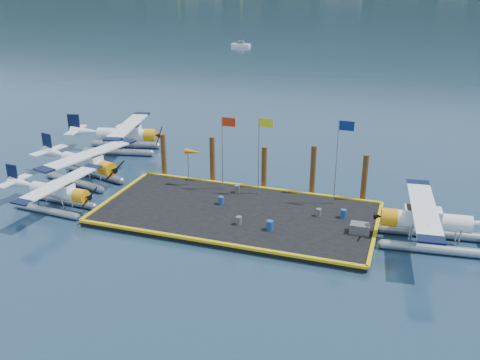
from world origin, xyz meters
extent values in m
plane|color=#18304A|center=(0.00, 0.00, 0.00)|extent=(4000.00, 4000.00, 0.00)
cube|color=black|center=(0.00, 0.00, 0.20)|extent=(20.00, 10.00, 0.40)
cylinder|color=#989CA6|center=(-13.42, -2.13, 0.27)|extent=(5.55, 0.94, 0.53)
cylinder|color=#989CA6|center=(-13.57, -4.08, 0.27)|extent=(5.55, 0.94, 0.53)
cylinder|color=white|center=(-13.32, -3.12, 1.47)|extent=(4.21, 1.28, 0.98)
cube|color=white|center=(-12.78, -3.16, 1.78)|extent=(2.03, 1.12, 0.80)
cube|color=black|center=(-12.52, -3.18, 1.96)|extent=(1.31, 1.03, 0.49)
cylinder|color=#FF9A0E|center=(-11.00, -3.29, 1.47)|extent=(0.97, 1.10, 1.03)
cube|color=black|center=(-10.25, -3.35, 1.47)|extent=(0.20, 1.98, 1.00)
cube|color=white|center=(-12.78, -3.16, 2.23)|extent=(1.93, 8.10, 0.11)
cube|color=black|center=(-12.50, 0.67, 2.23)|extent=(1.39, 0.90, 0.12)
cube|color=black|center=(-13.07, -6.98, 2.23)|extent=(1.39, 0.90, 0.12)
cube|color=black|center=(-17.41, -2.82, 2.27)|extent=(0.99, 0.18, 1.52)
cube|color=white|center=(-17.32, -2.82, 1.69)|extent=(1.02, 3.08, 0.09)
cylinder|color=#989CA6|center=(-14.46, 3.70, 0.31)|extent=(6.36, 2.24, 0.62)
cylinder|color=#989CA6|center=(-15.04, 1.50, 0.31)|extent=(6.36, 2.24, 0.62)
cylinder|color=white|center=(-14.55, 2.55, 1.71)|extent=(4.94, 2.33, 1.14)
cube|color=white|center=(-13.95, 2.39, 2.07)|extent=(2.49, 1.68, 0.93)
cube|color=black|center=(-13.65, 2.31, 2.28)|extent=(1.68, 1.42, 0.57)
cylinder|color=#FF9A0E|center=(-11.95, 1.86, 1.71)|extent=(1.31, 1.42, 1.20)
cube|color=black|center=(-11.10, 1.64, 1.71)|extent=(0.65, 2.24, 1.16)
cube|color=white|center=(-13.95, 2.39, 2.59)|extent=(3.88, 9.40, 0.12)
cube|color=black|center=(-12.81, 6.69, 2.59)|extent=(1.74, 1.30, 0.13)
cube|color=black|center=(-15.09, -1.91, 2.59)|extent=(1.74, 1.30, 0.13)
cube|color=black|center=(-19.15, 3.76, 2.64)|extent=(1.13, 0.41, 1.76)
cube|color=white|center=(-19.05, 3.74, 1.97)|extent=(1.80, 3.64, 0.10)
cylinder|color=#989CA6|center=(-16.19, 11.98, 0.32)|extent=(6.67, 2.03, 0.65)
cylinder|color=#989CA6|center=(-15.69, 9.66, 0.32)|extent=(6.67, 2.03, 0.65)
cylinder|color=white|center=(-15.73, 10.86, 1.78)|extent=(5.15, 2.21, 1.18)
cube|color=white|center=(-15.10, 11.00, 2.15)|extent=(2.57, 1.65, 0.97)
cube|color=black|center=(-14.78, 11.07, 2.37)|extent=(1.71, 1.42, 0.59)
cylinder|color=#FF9A0E|center=(-12.99, 11.45, 1.78)|extent=(1.31, 1.45, 1.25)
cube|color=black|center=(-12.09, 11.64, 1.78)|extent=(0.57, 2.36, 1.21)
cube|color=white|center=(-15.10, 11.00, 2.69)|extent=(3.61, 9.82, 0.13)
cube|color=black|center=(-16.07, 15.53, 2.69)|extent=(1.78, 1.29, 0.14)
cube|color=black|center=(-14.13, 6.47, 2.69)|extent=(1.78, 1.29, 0.14)
cube|color=black|center=(-20.57, 9.83, 2.75)|extent=(1.19, 0.37, 1.83)
cube|color=white|center=(-20.47, 9.85, 2.05)|extent=(1.71, 3.78, 0.11)
cylinder|color=#989CA6|center=(13.82, -1.15, 0.31)|extent=(6.52, 1.32, 0.63)
cylinder|color=#989CA6|center=(13.57, 1.14, 0.31)|extent=(6.52, 1.32, 0.63)
cylinder|color=white|center=(13.49, -0.03, 1.73)|extent=(4.96, 1.66, 1.15)
cube|color=white|center=(12.86, -0.10, 2.09)|extent=(2.41, 1.39, 0.94)
cube|color=black|center=(12.55, -0.13, 2.30)|extent=(1.57, 1.25, 0.58)
cylinder|color=#FF9A0E|center=(10.78, -0.32, 1.73)|extent=(1.17, 1.32, 1.21)
cube|color=black|center=(9.90, -0.41, 1.73)|extent=(0.31, 2.32, 1.17)
cube|color=white|center=(12.86, -0.10, 2.62)|extent=(2.56, 9.53, 0.13)
cube|color=black|center=(13.34, -4.57, 2.62)|extent=(1.66, 1.10, 0.14)
cube|color=black|center=(12.38, 4.38, 2.62)|extent=(1.66, 1.10, 0.14)
cylinder|color=#1A458F|center=(-1.57, 0.92, 0.71)|extent=(0.43, 0.43, 0.61)
cylinder|color=#1A458F|center=(3.12, -2.08, 0.74)|extent=(0.48, 0.48, 0.68)
cylinder|color=#55555A|center=(5.85, 1.21, 0.68)|extent=(0.39, 0.39, 0.56)
cylinder|color=#55555A|center=(0.84, -1.95, 0.69)|extent=(0.42, 0.42, 0.59)
cylinder|color=#1A458F|center=(7.58, 1.51, 0.71)|extent=(0.44, 0.44, 0.62)
cylinder|color=#55555A|center=(-1.15, 3.47, 0.71)|extent=(0.44, 0.44, 0.61)
cube|color=#55555A|center=(9.00, -0.55, 0.73)|extent=(1.33, 0.89, 0.67)
cylinder|color=#929199|center=(-2.50, 3.80, 3.40)|extent=(0.08, 0.08, 6.00)
cube|color=red|center=(-1.95, 3.80, 6.05)|extent=(1.10, 0.03, 0.70)
cylinder|color=#929199|center=(0.50, 3.80, 3.50)|extent=(0.08, 0.08, 6.20)
cube|color=yellow|center=(1.05, 3.80, 6.25)|extent=(1.10, 0.03, 0.70)
cylinder|color=#929199|center=(6.50, 3.80, 3.65)|extent=(0.08, 0.08, 6.50)
cube|color=navy|center=(7.05, 3.80, 6.55)|extent=(1.10, 0.03, 0.70)
cylinder|color=#929199|center=(-5.50, 3.80, 1.90)|extent=(0.07, 0.07, 3.00)
cone|color=orange|center=(-5.00, 3.80, 3.30)|extent=(1.40, 0.44, 0.44)
cylinder|color=#482B14|center=(-8.50, 5.40, 2.00)|extent=(0.44, 0.44, 4.00)
cylinder|color=#482B14|center=(-4.00, 5.40, 2.10)|extent=(0.44, 0.44, 4.20)
cylinder|color=#482B14|center=(0.50, 5.40, 1.90)|extent=(0.44, 0.44, 3.80)
cylinder|color=#482B14|center=(4.50, 5.40, 2.15)|extent=(0.44, 0.44, 4.30)
cylinder|color=#482B14|center=(8.50, 5.40, 2.00)|extent=(0.44, 0.44, 4.00)
camera|label=1|loc=(11.69, -33.74, 16.90)|focal=40.00mm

